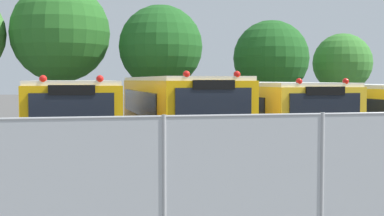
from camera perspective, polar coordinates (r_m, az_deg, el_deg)
ground_plane at (r=18.80m, az=3.49°, el=-4.83°), size 160.00×160.00×0.00m
school_bus_0 at (r=17.74m, az=-12.51°, el=-0.79°), size 2.56×10.30×2.68m
school_bus_1 at (r=18.06m, az=-1.84°, el=-0.47°), size 2.54×9.97×2.80m
school_bus_2 at (r=19.34m, az=8.13°, el=-0.53°), size 2.81×9.56×2.62m
school_bus_3 at (r=20.63m, az=17.40°, el=-0.53°), size 2.56×10.70×2.54m
tree_1 at (r=27.69m, az=-13.88°, el=7.77°), size 4.94×4.94×7.39m
tree_2 at (r=26.69m, az=-3.28°, el=6.45°), size 4.16×4.16×6.29m
tree_3 at (r=29.08m, az=8.29°, el=5.35°), size 4.09×4.09×5.79m
tree_4 at (r=31.82m, az=15.90°, el=4.56°), size 3.36×3.36×5.22m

